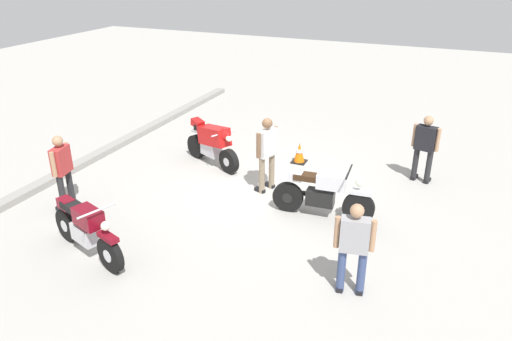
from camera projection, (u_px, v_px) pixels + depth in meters
The scene contains 10 objects.
ground_plane at pixel (260, 186), 11.28m from camera, with size 40.00×40.00×0.00m, color #ADAAA3.
curb_edge at pixel (101, 153), 12.91m from camera, with size 14.00×0.30×0.15m, color gray.
motorcycle_red_sportbike at pixel (212, 143), 12.19m from camera, with size 1.06×1.84×1.14m.
motorcycle_silver_cruiser at pixel (322, 193), 9.81m from camera, with size 0.70×2.09×1.09m.
motorcycle_maroon_cruiser at pixel (86, 229), 8.55m from camera, with size 0.94×2.02×1.09m.
person_in_black_shirt at pixel (425, 145), 11.16m from camera, with size 0.40×0.63×1.61m.
person_in_red_shirt at pixel (62, 168), 10.01m from camera, with size 0.63×0.38×1.60m.
person_in_gray_shirt at pixel (354, 245), 7.42m from camera, with size 0.37×0.63×1.58m.
person_in_white_shirt at pixel (267, 150), 10.71m from camera, with size 0.65×0.43×1.71m.
traffic_cone at pixel (299, 153), 12.46m from camera, with size 0.36×0.36×0.53m.
Camera 1 is at (-9.35, -3.92, 4.97)m, focal length 34.26 mm.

